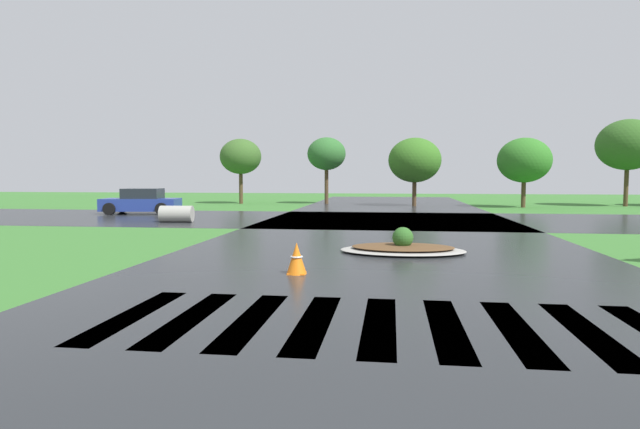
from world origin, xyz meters
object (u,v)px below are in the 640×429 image
Objects in this scene: drainage_pipe_stack at (177,214)px; car_blue_compact at (141,202)px; traffic_cone at (297,259)px; median_island at (403,248)px.

car_blue_compact is at bearing 130.03° from drainage_pipe_stack.
drainage_pipe_stack is 13.75m from traffic_cone.
car_blue_compact reaches higher than drainage_pipe_stack.
drainage_pipe_stack is 2.25× the size of traffic_cone.
drainage_pipe_stack is at bearing 122.16° from car_blue_compact.
median_island is 12.65m from drainage_pipe_stack.
median_island is at bearing 129.02° from car_blue_compact.
car_blue_compact is (-13.70, 12.83, 0.51)m from median_island.
median_island is 2.23× the size of drainage_pipe_stack.
car_blue_compact is 6.37× the size of traffic_cone.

